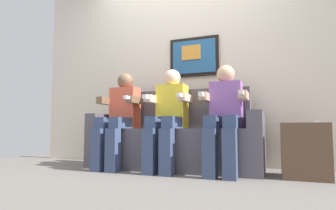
% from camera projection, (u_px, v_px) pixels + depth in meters
% --- Properties ---
extents(ground_plane, '(5.62, 5.62, 0.00)m').
position_uv_depth(ground_plane, '(163.00, 173.00, 2.82)').
color(ground_plane, '#66605B').
extents(back_wall_assembly, '(4.33, 0.10, 2.60)m').
position_uv_depth(back_wall_assembly, '(185.00, 62.00, 3.64)').
color(back_wall_assembly, beige).
rests_on(back_wall_assembly, ground_plane).
extents(couch, '(1.93, 0.58, 0.90)m').
position_uv_depth(couch, '(174.00, 141.00, 3.15)').
color(couch, '#514C56').
rests_on(couch, ground_plane).
extents(person_on_left, '(0.46, 0.56, 1.11)m').
position_uv_depth(person_on_left, '(120.00, 115.00, 3.24)').
color(person_on_left, '#D8593F').
rests_on(person_on_left, ground_plane).
extents(person_in_middle, '(0.46, 0.56, 1.11)m').
position_uv_depth(person_in_middle, '(168.00, 114.00, 3.02)').
color(person_in_middle, yellow).
rests_on(person_in_middle, ground_plane).
extents(person_on_right, '(0.46, 0.56, 1.11)m').
position_uv_depth(person_on_right, '(224.00, 113.00, 2.81)').
color(person_on_right, '#8C59A5').
rests_on(person_on_right, ground_plane).
extents(side_table_right, '(0.40, 0.40, 0.50)m').
position_uv_depth(side_table_right, '(304.00, 150.00, 2.58)').
color(side_table_right, brown).
rests_on(side_table_right, ground_plane).
extents(spare_remote_on_table, '(0.04, 0.13, 0.02)m').
position_uv_depth(spare_remote_on_table, '(316.00, 122.00, 2.47)').
color(spare_remote_on_table, white).
rests_on(spare_remote_on_table, side_table_right).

